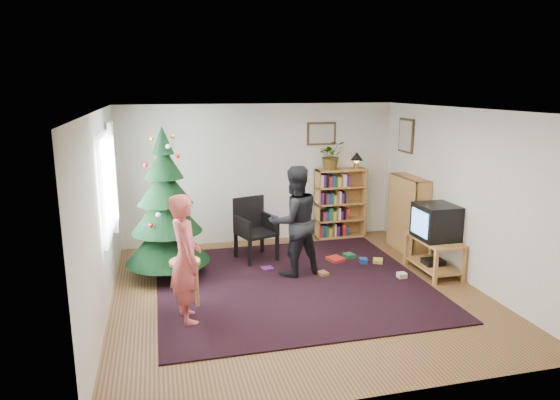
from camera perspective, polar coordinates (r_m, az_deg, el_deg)
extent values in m
plane|color=brown|center=(7.07, 1.98, -10.41)|extent=(5.00, 5.00, 0.00)
plane|color=white|center=(6.51, 2.15, 10.26)|extent=(5.00, 5.00, 0.00)
cube|color=silver|center=(9.06, -2.29, 3.03)|extent=(5.00, 0.02, 2.50)
cube|color=silver|center=(4.43, 11.06, -7.76)|extent=(5.00, 0.02, 2.50)
cube|color=silver|center=(6.47, -19.75, -1.71)|extent=(0.02, 5.00, 2.50)
cube|color=silver|center=(7.74, 20.16, 0.55)|extent=(0.02, 5.00, 2.50)
cube|color=black|center=(7.34, 1.33, -9.45)|extent=(3.80, 3.60, 0.02)
cube|color=silver|center=(7.00, -19.20, 1.48)|extent=(0.04, 1.20, 1.40)
cube|color=silver|center=(7.68, -18.47, 2.49)|extent=(0.06, 0.35, 1.60)
cube|color=#4C3319|center=(9.25, 4.76, 7.57)|extent=(0.55, 0.03, 0.42)
cube|color=beige|center=(9.25, 4.76, 7.57)|extent=(0.47, 0.01, 0.34)
cube|color=#4C3319|center=(9.11, 14.23, 7.14)|extent=(0.03, 0.50, 0.60)
cube|color=beige|center=(9.11, 14.23, 7.14)|extent=(0.01, 0.42, 0.52)
cylinder|color=#3F2816|center=(7.76, -12.57, -7.64)|extent=(0.12, 0.12, 0.24)
cone|color=black|center=(7.61, -12.74, -4.31)|extent=(1.24, 1.24, 0.70)
cone|color=black|center=(7.50, -12.90, -1.24)|extent=(1.04, 1.04, 0.62)
cone|color=black|center=(7.41, -13.05, 1.65)|extent=(0.80, 0.80, 0.55)
cone|color=black|center=(7.36, -13.19, 4.29)|extent=(0.56, 0.56, 0.48)
cone|color=black|center=(7.32, -13.31, 6.70)|extent=(0.32, 0.32, 0.40)
cube|color=#C58E46|center=(9.45, 6.91, -0.36)|extent=(0.95, 0.30, 1.30)
cube|color=#C58E46|center=(9.32, 7.01, 3.44)|extent=(0.95, 0.30, 0.03)
cube|color=#C58E46|center=(8.85, 14.42, -1.58)|extent=(0.30, 0.95, 1.30)
cube|color=#C58E46|center=(8.72, 14.65, 2.47)|extent=(0.30, 0.95, 0.03)
cube|color=#C58E46|center=(7.92, 17.29, -4.35)|extent=(0.52, 0.94, 0.04)
cube|color=#C58E46|center=(7.54, 17.35, -7.43)|extent=(0.05, 0.05, 0.51)
cube|color=#C58E46|center=(7.78, 20.28, -7.02)|extent=(0.05, 0.05, 0.51)
cube|color=#C58E46|center=(8.25, 14.22, -5.47)|extent=(0.05, 0.05, 0.51)
cube|color=#C58E46|center=(8.48, 16.98, -5.16)|extent=(0.05, 0.05, 0.51)
cube|color=#C58E46|center=(8.05, 17.09, -7.14)|extent=(0.48, 0.90, 0.03)
cube|color=black|center=(8.03, 17.12, -6.77)|extent=(0.30, 0.25, 0.08)
cube|color=black|center=(7.85, 17.42, -2.38)|extent=(0.55, 0.60, 0.52)
cube|color=#59A1F2|center=(7.71, 15.66, -2.53)|extent=(0.01, 0.47, 0.38)
cube|color=black|center=(8.16, -2.74, -3.81)|extent=(0.70, 0.70, 0.05)
cube|color=black|center=(8.32, -3.10, -1.44)|extent=(0.55, 0.22, 0.56)
cube|color=black|center=(7.95, -4.14, -6.00)|extent=(0.06, 0.06, 0.46)
cube|color=black|center=(8.05, -0.62, -5.74)|extent=(0.06, 0.06, 0.46)
cube|color=black|center=(8.42, -4.73, -4.93)|extent=(0.06, 0.06, 0.46)
cube|color=black|center=(8.51, -1.40, -4.70)|extent=(0.06, 0.06, 0.46)
cylinder|color=#C58E46|center=(6.45, -10.84, -7.00)|extent=(0.39, 0.39, 0.04)
cylinder|color=#C58E46|center=(6.58, -9.48, -9.59)|extent=(0.05, 0.05, 0.61)
cylinder|color=#C58E46|center=(6.68, -11.39, -9.30)|extent=(0.05, 0.05, 0.61)
cylinder|color=#C58E46|center=(6.45, -11.28, -10.11)|extent=(0.05, 0.05, 0.61)
imported|color=#CB5351|center=(6.08, -10.74, -6.62)|extent=(0.47, 0.63, 1.58)
imported|color=black|center=(7.42, 1.66, -2.46)|extent=(0.93, 0.79, 1.67)
imported|color=gray|center=(9.21, 5.89, 5.12)|extent=(0.51, 0.45, 0.53)
cylinder|color=#A57F33|center=(9.42, 8.73, 3.88)|extent=(0.10, 0.10, 0.10)
sphere|color=#FFD88C|center=(9.41, 8.75, 4.52)|extent=(0.10, 0.10, 0.10)
cone|color=black|center=(9.40, 8.77, 4.98)|extent=(0.23, 0.23, 0.15)
cube|color=#A51E19|center=(8.24, 6.39, -6.76)|extent=(0.20, 0.20, 0.08)
cube|color=navy|center=(8.19, 9.51, -6.99)|extent=(0.20, 0.20, 0.08)
cube|color=#1E592D|center=(8.39, 7.87, -6.44)|extent=(0.20, 0.20, 0.08)
cube|color=gold|center=(8.26, 11.12, -6.87)|extent=(0.20, 0.20, 0.08)
cube|color=brown|center=(7.63, 4.95, -8.35)|extent=(0.20, 0.20, 0.08)
cube|color=beige|center=(7.70, 13.74, -8.49)|extent=(0.20, 0.20, 0.08)
cube|color=#4C1959|center=(7.85, -1.46, -7.67)|extent=(0.20, 0.20, 0.08)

